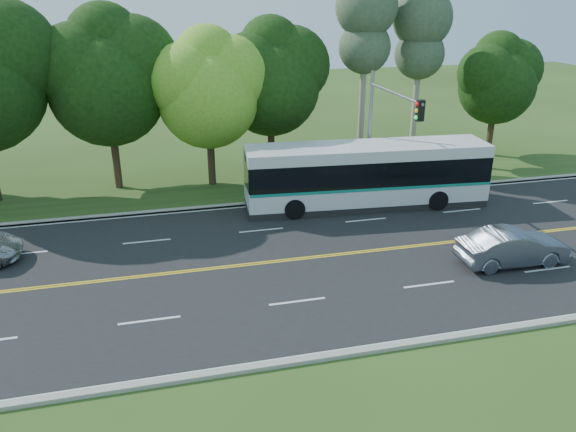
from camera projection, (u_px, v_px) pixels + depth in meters
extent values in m
plane|color=#2D4517|center=(288.00, 260.00, 24.64)|extent=(120.00, 120.00, 0.00)
cube|color=black|center=(288.00, 260.00, 24.64)|extent=(60.00, 14.00, 0.02)
cube|color=gray|center=(257.00, 203.00, 31.04)|extent=(60.00, 0.30, 0.15)
cube|color=gray|center=(341.00, 354.00, 18.18)|extent=(60.00, 0.30, 0.15)
cube|color=#2D4517|center=(251.00, 192.00, 32.72)|extent=(60.00, 4.00, 0.10)
cube|color=gold|center=(288.00, 261.00, 24.56)|extent=(57.00, 0.10, 0.00)
cube|color=gold|center=(288.00, 259.00, 24.70)|extent=(57.00, 0.10, 0.00)
cube|color=silver|center=(149.00, 320.00, 20.15)|extent=(2.20, 0.12, 0.00)
cube|color=silver|center=(297.00, 301.00, 21.37)|extent=(2.20, 0.12, 0.00)
cube|color=silver|center=(429.00, 284.00, 22.60)|extent=(2.20, 0.12, 0.00)
cube|color=silver|center=(547.00, 269.00, 23.82)|extent=(2.20, 0.12, 0.00)
cube|color=silver|center=(21.00, 254.00, 25.22)|extent=(2.20, 0.12, 0.00)
cube|color=silver|center=(147.00, 241.00, 26.45)|extent=(2.20, 0.12, 0.00)
cube|color=silver|center=(261.00, 230.00, 27.67)|extent=(2.20, 0.12, 0.00)
cube|color=silver|center=(366.00, 220.00, 28.89)|extent=(2.20, 0.12, 0.00)
cube|color=silver|center=(462.00, 211.00, 30.12)|extent=(2.20, 0.12, 0.00)
cube|color=silver|center=(550.00, 202.00, 31.34)|extent=(2.20, 0.12, 0.00)
cube|color=silver|center=(258.00, 206.00, 30.79)|extent=(57.00, 0.12, 0.00)
cube|color=silver|center=(338.00, 350.00, 18.47)|extent=(57.00, 0.12, 0.00)
sphere|color=black|center=(4.00, 54.00, 29.07)|extent=(5.76, 5.76, 5.76)
cylinder|color=#332016|center=(116.00, 158.00, 33.09)|extent=(0.44, 0.44, 3.60)
sphere|color=black|center=(108.00, 88.00, 31.54)|extent=(6.60, 6.60, 6.60)
sphere|color=black|center=(132.00, 62.00, 31.65)|extent=(5.28, 5.28, 5.28)
sphere|color=black|center=(80.00, 68.00, 30.63)|extent=(4.95, 4.95, 4.95)
sphere|color=black|center=(104.00, 41.00, 30.99)|extent=(4.29, 4.29, 4.29)
cylinder|color=#332016|center=(211.00, 159.00, 33.48)|extent=(0.44, 0.44, 3.24)
sphere|color=#569A20|center=(208.00, 98.00, 32.11)|extent=(5.80, 5.80, 5.80)
sphere|color=#569A20|center=(229.00, 76.00, 32.23)|extent=(4.64, 4.64, 4.64)
sphere|color=#569A20|center=(187.00, 81.00, 31.29)|extent=(4.35, 4.35, 4.35)
sphere|color=#569A20|center=(207.00, 58.00, 31.67)|extent=(3.77, 3.77, 3.77)
cylinder|color=#332016|center=(271.00, 147.00, 35.69)|extent=(0.44, 0.44, 3.42)
sphere|color=black|center=(271.00, 87.00, 34.25)|extent=(6.00, 6.00, 6.00)
sphere|color=black|center=(291.00, 65.00, 34.37)|extent=(4.80, 4.80, 4.80)
sphere|color=black|center=(251.00, 70.00, 33.41)|extent=(4.50, 4.50, 4.50)
sphere|color=black|center=(270.00, 48.00, 33.79)|extent=(3.90, 3.90, 3.90)
cylinder|color=#9E977F|center=(362.00, 93.00, 35.82)|extent=(0.40, 0.40, 9.80)
sphere|color=#334C2F|center=(365.00, 47.00, 34.77)|extent=(3.23, 3.23, 3.23)
sphere|color=#334C2F|center=(367.00, 7.00, 33.87)|extent=(3.80, 3.80, 3.80)
cylinder|color=#9E977F|center=(416.00, 94.00, 37.29)|extent=(0.40, 0.40, 9.10)
sphere|color=#334C2F|center=(419.00, 54.00, 36.32)|extent=(3.23, 3.23, 3.23)
sphere|color=#334C2F|center=(423.00, 18.00, 35.48)|extent=(3.80, 3.80, 3.80)
cylinder|color=#332016|center=(490.00, 134.00, 39.76)|extent=(0.44, 0.44, 3.06)
sphere|color=black|center=(497.00, 86.00, 38.50)|extent=(5.20, 5.20, 5.20)
sphere|color=black|center=(511.00, 69.00, 38.64)|extent=(4.16, 4.16, 4.16)
sphere|color=black|center=(487.00, 73.00, 37.75)|extent=(3.90, 3.90, 3.90)
sphere|color=black|center=(499.00, 56.00, 38.15)|extent=(3.38, 3.38, 3.38)
sphere|color=maroon|center=(304.00, 181.00, 32.40)|extent=(1.50, 1.50, 1.50)
sphere|color=maroon|center=(321.00, 180.00, 32.62)|extent=(1.50, 1.50, 1.50)
sphere|color=maroon|center=(337.00, 179.00, 32.85)|extent=(1.50, 1.50, 1.50)
sphere|color=maroon|center=(353.00, 177.00, 33.07)|extent=(1.50, 1.50, 1.50)
sphere|color=maroon|center=(369.00, 176.00, 33.29)|extent=(1.50, 1.50, 1.50)
sphere|color=maroon|center=(385.00, 175.00, 33.51)|extent=(1.50, 1.50, 1.50)
sphere|color=maroon|center=(400.00, 174.00, 33.74)|extent=(1.50, 1.50, 1.50)
sphere|color=maroon|center=(416.00, 173.00, 33.96)|extent=(1.50, 1.50, 1.50)
sphere|color=maroon|center=(431.00, 171.00, 34.18)|extent=(1.50, 1.50, 1.50)
cube|color=olive|center=(421.00, 185.00, 33.45)|extent=(3.50, 1.40, 0.40)
cylinder|color=gray|center=(369.00, 135.00, 31.34)|extent=(0.20, 0.20, 7.00)
cylinder|color=gray|center=(395.00, 93.00, 27.59)|extent=(0.14, 6.00, 0.14)
cube|color=black|center=(420.00, 111.00, 25.18)|extent=(0.32, 0.28, 0.95)
sphere|color=red|center=(417.00, 104.00, 25.03)|extent=(0.18, 0.18, 0.18)
sphere|color=yellow|center=(417.00, 111.00, 25.14)|extent=(0.18, 0.18, 0.18)
sphere|color=#19D833|center=(416.00, 117.00, 25.26)|extent=(0.18, 0.18, 0.18)
cube|color=silver|center=(366.00, 189.00, 30.53)|extent=(13.18, 3.76, 1.08)
cube|color=black|center=(367.00, 168.00, 30.07)|extent=(13.12, 3.79, 1.34)
cube|color=silver|center=(368.00, 151.00, 29.70)|extent=(13.18, 3.76, 0.60)
cube|color=#0D7B6B|center=(366.00, 181.00, 30.35)|extent=(13.12, 3.80, 0.15)
cube|color=black|center=(247.00, 172.00, 29.05)|extent=(0.26, 2.54, 1.85)
cube|color=#19E54C|center=(246.00, 153.00, 28.66)|extent=(0.18, 1.66, 0.24)
cube|color=black|center=(365.00, 202.00, 30.80)|extent=(13.17, 3.65, 0.38)
cylinder|color=black|center=(295.00, 209.00, 28.85)|extent=(1.10, 0.39, 1.08)
cylinder|color=black|center=(286.00, 192.00, 31.22)|extent=(1.10, 0.39, 1.08)
cylinder|color=black|center=(438.00, 200.00, 30.04)|extent=(1.10, 0.39, 1.08)
cylinder|color=black|center=(420.00, 185.00, 32.41)|extent=(1.10, 0.39, 1.08)
imported|color=slate|center=(513.00, 247.00, 24.04)|extent=(4.77, 1.76, 1.56)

